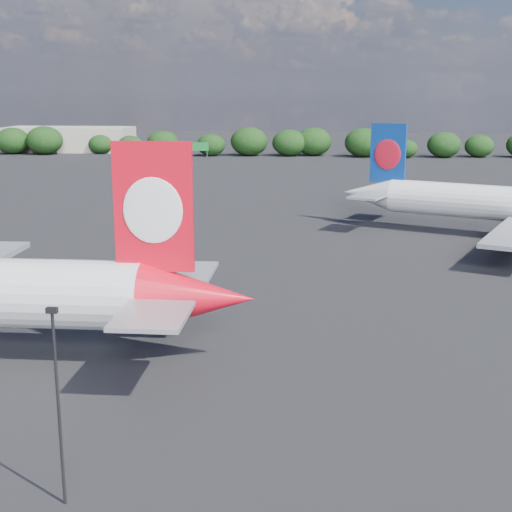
{
  "coord_description": "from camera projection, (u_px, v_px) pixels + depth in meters",
  "views": [
    {
      "loc": [
        21.36,
        -41.77,
        20.78
      ],
      "look_at": [
        16.0,
        12.0,
        8.0
      ],
      "focal_mm": 50.0,
      "sensor_mm": 36.0,
      "label": 1
    }
  ],
  "objects": [
    {
      "name": "billboard_yellow",
      "position": [
        297.0,
        144.0,
        221.48
      ],
      "size": [
        5.0,
        0.3,
        5.5
      ],
      "color": "gold",
      "rests_on": "ground"
    },
    {
      "name": "china_southern_airliner",
      "position": [
        510.0,
        205.0,
        99.69
      ],
      "size": [
        45.81,
        44.13,
        15.66
      ],
      "color": "white",
      "rests_on": "ground"
    },
    {
      "name": "ground",
      "position": [
        181.0,
        232.0,
        105.39
      ],
      "size": [
        500.0,
        500.0,
        0.0
      ],
      "primitive_type": "plane",
      "color": "black",
      "rests_on": "ground"
    },
    {
      "name": "highway_sign",
      "position": [
        199.0,
        147.0,
        218.74
      ],
      "size": [
        6.0,
        0.3,
        4.5
      ],
      "color": "#16702C",
      "rests_on": "ground"
    },
    {
      "name": "horizon_treeline",
      "position": [
        282.0,
        143.0,
        220.54
      ],
      "size": [
        206.62,
        16.94,
        8.99
      ],
      "color": "black",
      "rests_on": "ground"
    },
    {
      "name": "apron_lamp_post",
      "position": [
        58.0,
        397.0,
        35.2
      ],
      "size": [
        0.55,
        0.3,
        10.52
      ],
      "color": "black",
      "rests_on": "ground"
    },
    {
      "name": "terminal_building",
      "position": [
        69.0,
        139.0,
        238.57
      ],
      "size": [
        42.0,
        16.0,
        8.0
      ],
      "color": "#A39B8D",
      "rests_on": "ground"
    }
  ]
}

